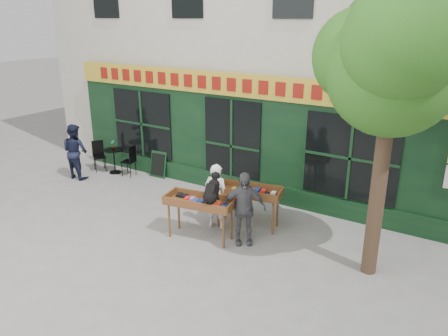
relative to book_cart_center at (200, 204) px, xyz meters
The scene contains 14 objects.
ground 1.18m from the book_cart_center, 157.42° to the left, with size 80.00×80.00×0.00m, color slate.
building 7.59m from the book_cart_center, 97.11° to the left, with size 14.00×7.26×10.00m.
street_tree 4.89m from the book_cart_center, 10.89° to the left, with size 3.05×2.90×5.60m.
book_cart_center is the anchor object (origin of this frame).
dog 0.59m from the book_cart_center, ahead, with size 0.34×0.60×0.60m, color black, non-canonical shape.
woman 0.65m from the book_cart_center, 90.00° to the left, with size 0.56×0.37×1.55m, color white.
book_cart_right 1.23m from the book_cart_center, 60.63° to the left, with size 1.60×0.93×0.99m.
man_right 0.96m from the book_cart_center, 19.42° to the left, with size 0.95×0.40×1.62m, color #535357.
bistro_table 5.17m from the book_cart_center, 156.29° to the left, with size 0.60×0.60×0.76m.
bistro_chair_left 5.72m from the book_cart_center, 159.26° to the left, with size 0.50×0.50×0.95m.
bistro_chair_right 4.62m from the book_cart_center, 152.35° to the left, with size 0.43×0.42×0.95m.
potted_plant 5.16m from the book_cart_center, 156.29° to the left, with size 0.16×0.11×0.30m, color gray.
man_left 5.51m from the book_cart_center, 167.70° to the left, with size 0.81×0.63×1.66m, color black.
chalkboard 4.20m from the book_cart_center, 142.94° to the left, with size 0.57×0.22×0.79m.
Camera 1 is at (5.82, -7.37, 4.66)m, focal length 35.00 mm.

